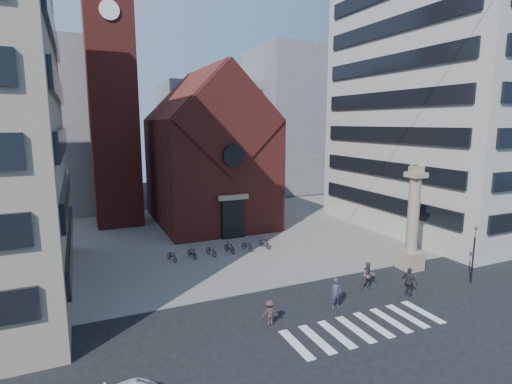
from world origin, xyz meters
TOP-DOWN VIEW (x-y plane):
  - ground at (0.00, 0.00)m, footprint 120.00×120.00m
  - piazza at (0.00, 19.00)m, footprint 46.00×30.00m
  - zebra_crossing at (0.55, -3.00)m, footprint 10.20×3.20m
  - church at (0.00, 25.04)m, footprint 12.00×16.65m
  - campanile at (-10.00, 28.00)m, footprint 5.50×5.50m
  - building_right at (24.00, 12.00)m, footprint 18.00×22.00m
  - bg_block_left at (-20.00, 40.00)m, footprint 16.00×14.00m
  - bg_block_mid at (6.00, 45.00)m, footprint 14.00×12.00m
  - bg_block_right at (22.00, 42.00)m, footprint 16.00×14.00m
  - lion_column at (10.01, 3.00)m, footprint 1.63×1.60m
  - traffic_light at (12.00, -1.00)m, footprint 0.13×0.16m
  - pedestrian_0 at (0.49, -0.26)m, footprint 0.74×0.51m
  - pedestrian_1 at (4.30, 1.26)m, footprint 1.13×0.98m
  - pedestrian_2 at (6.06, -0.82)m, footprint 0.77×1.25m
  - pedestrian_3 at (-4.36, -0.54)m, footprint 1.09×0.76m
  - scooter_0 at (-7.22, 12.63)m, footprint 1.00×1.83m
  - scooter_1 at (-5.48, 12.63)m, footprint 0.86×1.75m
  - scooter_2 at (-3.74, 12.63)m, footprint 1.00×1.83m
  - scooter_3 at (-1.99, 12.63)m, footprint 0.86×1.75m
  - scooter_4 at (-0.25, 12.63)m, footprint 1.00×1.83m
  - scooter_5 at (1.49, 12.63)m, footprint 0.86×1.75m

SIDE VIEW (x-z plane):
  - ground at x=0.00m, z-range 0.00..0.00m
  - zebra_crossing at x=0.55m, z-range 0.00..0.01m
  - piazza at x=0.00m, z-range 0.00..0.05m
  - scooter_0 at x=-7.22m, z-range 0.05..0.96m
  - scooter_2 at x=-3.74m, z-range 0.05..0.96m
  - scooter_4 at x=-0.25m, z-range 0.05..0.96m
  - scooter_1 at x=-5.48m, z-range 0.05..1.06m
  - scooter_3 at x=-1.99m, z-range 0.05..1.06m
  - scooter_5 at x=1.49m, z-range 0.05..1.06m
  - pedestrian_3 at x=-4.36m, z-range 0.00..1.54m
  - pedestrian_1 at x=4.30m, z-range 0.00..1.97m
  - pedestrian_0 at x=0.49m, z-range 0.00..1.98m
  - pedestrian_2 at x=6.06m, z-range 0.00..1.98m
  - traffic_light at x=12.00m, z-range 0.14..4.44m
  - lion_column at x=10.01m, z-range -0.88..7.79m
  - church at x=0.00m, z-range -1.02..16.98m
  - bg_block_mid at x=6.00m, z-range 0.00..18.00m
  - bg_block_left at x=-20.00m, z-range 0.00..22.00m
  - bg_block_right at x=22.00m, z-range 0.00..24.00m
  - campanile at x=-10.00m, z-range 0.14..31.34m
  - building_right at x=24.00m, z-range 0.00..32.00m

